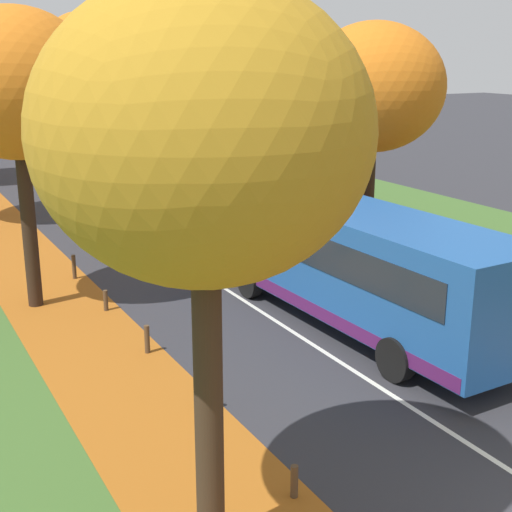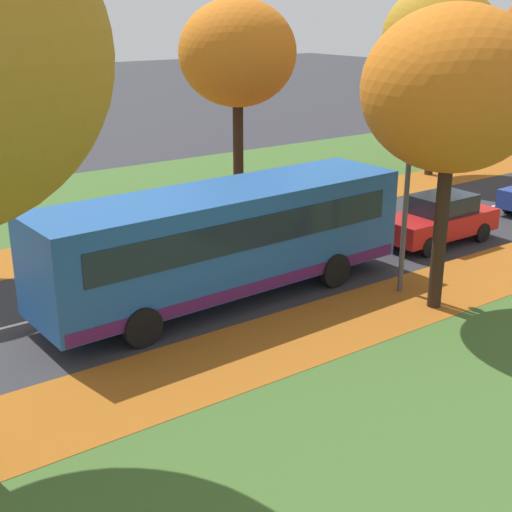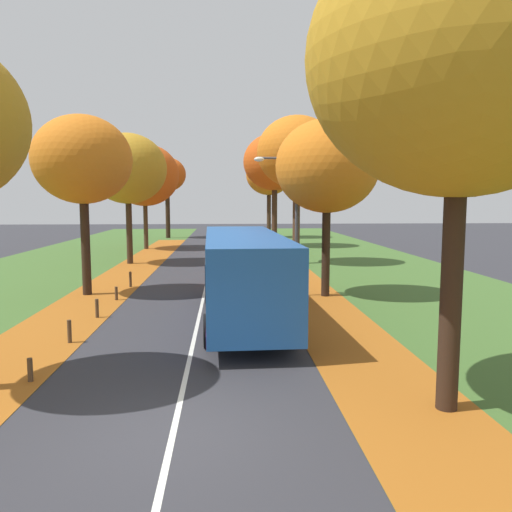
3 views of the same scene
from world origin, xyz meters
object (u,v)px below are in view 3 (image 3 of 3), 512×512
Objects in this scene: bollard_second at (30,370)px; bollard_fourth at (97,308)px; bollard_fifth at (116,293)px; car_white_third_in_line at (230,243)px; tree_right_nearest at (462,57)px; bollard_sixth at (130,279)px; tree_left_near at (82,160)px; tree_right_mid at (297,153)px; tree_left_distant at (167,175)px; streetlamp_right at (289,210)px; tree_right_near at (327,167)px; tree_left_mid at (128,169)px; car_blue_following at (236,253)px; car_red_lead at (241,265)px; tree_right_distant at (269,175)px; bollard_third at (69,332)px; tree_right_far at (275,162)px; tree_left_far at (145,175)px; bus at (243,271)px.

bollard_fourth is at bearing 90.63° from bollard_second.
car_white_third_in_line is (4.92, 18.30, 0.53)m from bollard_fifth.
bollard_sixth is at bearing 121.42° from tree_right_nearest.
tree_right_mid is (10.72, 10.26, 1.35)m from tree_left_near.
tree_right_nearest reaches higher than tree_left_distant.
streetlamp_right is (8.80, -0.90, -2.10)m from tree_left_near.
tree_right_near is at bearing 21.55° from bollard_fourth.
tree_right_nearest is at bearing -58.58° from bollard_sixth.
tree_left_mid is 1.12× the size of tree_right_near.
tree_left_mid is 1.98× the size of car_blue_following.
tree_right_distant is at bearing 82.26° from car_red_lead.
tree_right_near is (10.63, -34.53, -1.34)m from tree_left_distant.
car_white_third_in_line is (4.92, 24.58, 0.47)m from bollard_third.
tree_left_near is at bearing -115.07° from tree_right_far.
tree_left_far is at bearing 95.71° from bollard_fifth.
bollard_second is (-8.88, -33.17, -7.21)m from tree_right_far.
bollard_fifth is 0.05× the size of bus.
car_red_lead is at bearing -66.88° from tree_left_far.
car_blue_following reaches higher than bollard_fourth.
tree_right_distant reaches higher than tree_right_near.
tree_left_near is 0.77× the size of tree_right_far.
tree_left_near is at bearing -108.22° from tree_right_distant.
bollard_fifth is (0.00, 3.14, -0.05)m from bollard_fourth.
streetlamp_right is at bearing 3.40° from bollard_fifth.
bollard_third is (1.77, -41.17, -6.55)m from tree_left_distant.
car_white_third_in_line is (-0.23, 22.01, -0.89)m from bus.
tree_left_far is 0.96× the size of tree_right_distant.
tree_left_distant is 35.55m from bollard_fifth.
bollard_sixth is (-0.07, 12.55, 0.10)m from bollard_second.
streetlamp_right is at bearing 177.50° from tree_right_near.
car_blue_following is at bearing 89.72° from bus.
bollard_fourth is (-8.86, -3.50, -5.21)m from tree_right_near.
tree_left_distant reaches higher than bus.
tree_right_mid is 16.75m from bus.
tree_right_distant reaches higher than car_red_lead.
bollard_sixth is at bearing -107.98° from car_white_third_in_line.
tree_right_mid is 1.03× the size of tree_right_distant.
tree_right_near is at bearing -17.40° from bollard_sixth.
tree_right_nearest is 0.93× the size of tree_right_far.
car_blue_following is (0.07, 14.73, -0.89)m from bus.
streetlamp_right is (7.26, -2.71, 3.36)m from bollard_sixth.
tree_left_distant is 15.93× the size of bollard_second.
bus is at bearing -104.73° from tree_right_mid.
tree_left_near is 13.58× the size of bollard_fifth.
tree_right_nearest is 0.98× the size of tree_right_mid.
tree_left_distant reaches higher than car_blue_following.
bollard_second is 28.14m from car_white_third_in_line.
tree_right_near is 1.79× the size of car_red_lead.
bollard_fifth is 8.05m from streetlamp_right.
bollard_sixth is at bearing 162.60° from tree_right_near.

